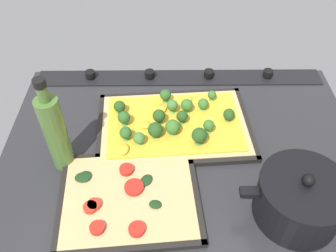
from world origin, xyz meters
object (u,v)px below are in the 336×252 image
object	(u,v)px
veggie_pizza_back	(128,197)
cooking_pot	(300,199)
oil_bottle	(55,132)
broccoli_pizza	(172,123)
baking_tray_front	(174,127)
baking_tray_back	(129,198)

from	to	relation	value
veggie_pizza_back	cooking_pot	size ratio (longest dim) A/B	1.18
cooking_pot	oil_bottle	size ratio (longest dim) A/B	1.01
veggie_pizza_back	cooking_pot	distance (cm)	34.50
veggie_pizza_back	broccoli_pizza	bearing A→B (deg)	-115.04
veggie_pizza_back	oil_bottle	distance (cm)	20.39
baking_tray_front	broccoli_pizza	xyz separation A→B (cm)	(0.44, 0.18, 1.68)
broccoli_pizza	baking_tray_back	xyz separation A→B (cm)	(9.41, 20.75, -1.66)
veggie_pizza_back	oil_bottle	xyz separation A→B (cm)	(15.19, -10.16, 9.04)
veggie_pizza_back	cooking_pot	xyz separation A→B (cm)	(-34.10, 3.45, 3.94)
baking_tray_front	oil_bottle	world-z (taller)	oil_bottle
broccoli_pizza	oil_bottle	distance (cm)	28.28
oil_bottle	broccoli_pizza	bearing A→B (deg)	-156.84
baking_tray_front	broccoli_pizza	bearing A→B (deg)	22.10
baking_tray_back	cooking_pot	xyz separation A→B (cm)	(-33.78, 3.52, 4.64)
baking_tray_front	cooking_pot	world-z (taller)	cooking_pot
veggie_pizza_back	baking_tray_back	bearing A→B (deg)	-167.39
baking_tray_back	oil_bottle	xyz separation A→B (cm)	(15.51, -10.09, 9.73)
baking_tray_back	oil_bottle	size ratio (longest dim) A/B	1.30
broccoli_pizza	baking_tray_back	distance (cm)	22.84
baking_tray_front	cooking_pot	bearing A→B (deg)	134.37
cooking_pot	baking_tray_front	bearing A→B (deg)	-45.63
baking_tray_front	oil_bottle	bearing A→B (deg)	23.14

